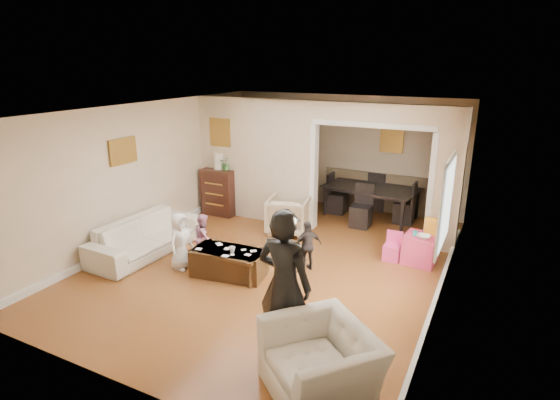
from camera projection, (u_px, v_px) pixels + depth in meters
The scene contains 27 objects.
floor at pixel (275, 261), 7.79m from camera, with size 7.00×7.00×0.00m, color #975B27.
partition_left at pixel (256, 160), 9.53m from camera, with size 2.75×0.18×2.60m, color beige.
partition_right at pixel (446, 181), 7.87m from camera, with size 0.55×0.18×2.60m, color beige.
partition_header at pixel (374, 113), 8.13m from camera, with size 2.22×0.18×0.35m, color beige.
window_pane at pixel (447, 204), 5.81m from camera, with size 0.03×0.95×1.10m, color white.
framed_art_partition at pixel (220, 132), 9.63m from camera, with size 0.45×0.03×0.55m, color brown.
framed_art_sofa_wall at pixel (123, 151), 7.91m from camera, with size 0.03×0.55×0.40m, color brown.
framed_art_alcove at pixel (392, 139), 9.74m from camera, with size 0.45×0.03×0.55m, color brown.
sofa at pixel (146, 236), 8.02m from camera, with size 2.18×0.85×0.64m, color silver.
armchair_back at pixel (289, 215), 8.97m from camera, with size 0.78×0.81×0.73m, color tan.
armchair_front at pixel (320, 363), 4.58m from camera, with size 1.13×0.99×0.73m, color silver.
dresser at pixel (220, 192), 10.02m from camera, with size 0.76×0.42×1.04m, color #32150F.
table_lamp at pixel (218, 161), 9.81m from camera, with size 0.22×0.22×0.36m, color beige.
potted_plant at pixel (226, 163), 9.74m from camera, with size 0.27×0.23×0.30m, color #3E6C30.
coffee_table at pixel (229, 262), 7.21m from camera, with size 1.16×0.58×0.44m, color #392212.
coffee_cup at pixel (232, 250), 7.05m from camera, with size 0.10×0.10×0.09m, color beige.
play_table at pixel (420, 249), 7.64m from camera, with size 0.53×0.53×0.51m, color #D83968.
cereal_box at pixel (431, 226), 7.55m from camera, with size 0.20×0.07×0.30m, color yellow.
cyan_cup at pixel (415, 233), 7.55m from camera, with size 0.08×0.08×0.08m, color #24B7B4.
toy_block at pixel (416, 230), 7.71m from camera, with size 0.08×0.06×0.05m, color red.
play_bowl at pixel (424, 237), 7.43m from camera, with size 0.23×0.23×0.06m, color white.
dining_table at pixel (370, 202), 9.83m from camera, with size 1.97×1.10×0.69m, color black.
adult_person at pixel (284, 285), 5.05m from camera, with size 0.66×0.44×1.82m, color black.
child_kneel_a at pixel (180, 241), 7.37m from camera, with size 0.47×0.31×0.97m, color white.
child_kneel_b at pixel (204, 237), 7.71m from camera, with size 0.41×0.32×0.84m, color #C77C95.
child_toddler at pixel (308, 246), 7.34m from camera, with size 0.50×0.21×0.84m, color black.
craft_papers at pixel (229, 250), 7.13m from camera, with size 0.95×0.47×0.00m.
Camera 1 is at (3.29, -6.32, 3.33)m, focal length 28.71 mm.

